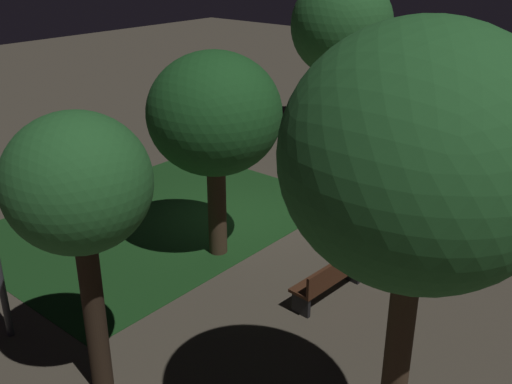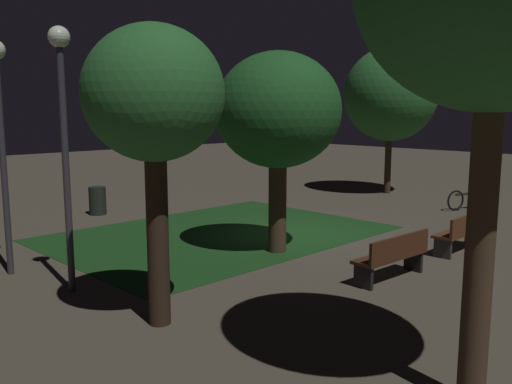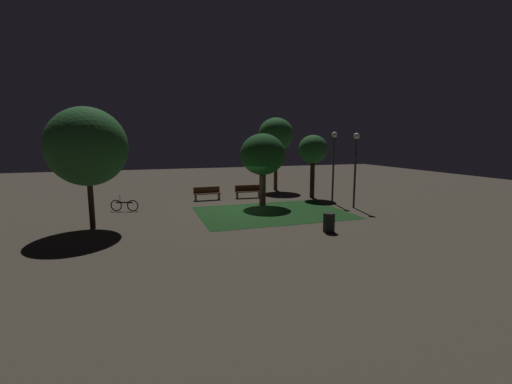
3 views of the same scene
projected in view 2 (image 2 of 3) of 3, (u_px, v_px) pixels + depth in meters
ground_plane at (295, 235)px, 13.82m from camera, size 60.00×60.00×0.00m
grass_lawn at (218, 234)px, 13.99m from camera, size 8.19×5.94×0.01m
bench_front_left at (394, 255)px, 10.12m from camera, size 1.82×0.58×0.88m
bench_near_trees at (463, 231)px, 12.14m from camera, size 1.81×0.51×0.88m
tree_right_canopy at (390, 94)px, 20.22m from camera, size 3.47×3.47×5.50m
tree_back_right at (278, 112)px, 11.75m from camera, size 2.76×2.76×4.43m
tree_near_wall at (154, 98)px, 7.63m from camera, size 2.01×2.01×4.38m
lamp_post_plaza_west at (0, 118)px, 10.12m from camera, size 0.36×0.36×4.45m
lamp_post_near_wall at (63, 115)px, 9.10m from camera, size 0.36×0.36×4.55m
trash_bin at (98, 201)px, 16.48m from camera, size 0.51×0.51×0.85m
bicycle at (467, 199)px, 17.30m from camera, size 1.54×0.64×0.93m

